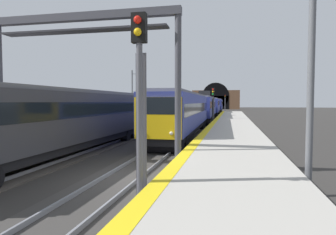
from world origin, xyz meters
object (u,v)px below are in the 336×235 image
at_px(train_adjacent_platform, 154,109).
at_px(train_main_approaching, 209,106).
at_px(railway_signal_mid, 213,103).
at_px(catenary_mast_near, 310,70).
at_px(railway_signal_near, 140,101).
at_px(catenary_mast_far, 132,95).
at_px(overhead_signal_gantry, 82,51).
at_px(railway_signal_far, 225,102).

bearing_deg(train_adjacent_platform, train_main_approaching, 167.86).
distance_m(train_adjacent_platform, railway_signal_mid, 7.38).
height_order(train_adjacent_platform, catenary_mast_near, catenary_mast_near).
distance_m(train_adjacent_platform, railway_signal_near, 28.42).
height_order(railway_signal_near, railway_signal_mid, railway_signal_near).
bearing_deg(train_main_approaching, catenary_mast_far, -48.85).
xyz_separation_m(train_adjacent_platform, railway_signal_mid, (2.61, -6.86, 0.76)).
bearing_deg(train_main_approaching, railway_signal_near, 1.20).
height_order(railway_signal_near, overhead_signal_gantry, overhead_signal_gantry).
bearing_deg(overhead_signal_gantry, train_main_approaching, -3.23).
bearing_deg(catenary_mast_near, railway_signal_near, 122.36).
bearing_deg(overhead_signal_gantry, railway_signal_near, -140.32).
bearing_deg(railway_signal_far, catenary_mast_near, 2.94).
xyz_separation_m(train_main_approaching, railway_signal_near, (-49.42, -1.87, 0.89)).
relative_size(train_main_approaching, railway_signal_mid, 16.83).
xyz_separation_m(train_main_approaching, railway_signal_mid, (-19.25, -1.87, 0.71)).
bearing_deg(catenary_mast_far, railway_signal_near, -160.90).
height_order(railway_signal_mid, railway_signal_far, railway_signal_far).
distance_m(train_main_approaching, railway_signal_far, 46.33).
distance_m(train_main_approaching, railway_signal_near, 49.47).
bearing_deg(train_main_approaching, catenary_mast_near, 7.15).
bearing_deg(railway_signal_mid, catenary_mast_near, 9.93).
bearing_deg(railway_signal_near, railway_signal_far, -180.00).
height_order(train_main_approaching, overhead_signal_gantry, overhead_signal_gantry).
xyz_separation_m(train_adjacent_platform, railway_signal_far, (68.15, -6.86, 0.97)).
distance_m(railway_signal_mid, railway_signal_far, 65.54).
relative_size(railway_signal_mid, catenary_mast_near, 0.60).
relative_size(train_adjacent_platform, catenary_mast_far, 7.10).
distance_m(railway_signal_mid, catenary_mast_near, 27.60).
bearing_deg(train_adjacent_platform, overhead_signal_gantry, 7.10).
xyz_separation_m(railway_signal_near, catenary_mast_near, (3.01, -4.75, 1.00)).
bearing_deg(railway_signal_far, catenary_mast_far, -13.35).
distance_m(train_adjacent_platform, catenary_mast_near, 27.23).
height_order(train_main_approaching, catenary_mast_near, catenary_mast_near).
bearing_deg(train_adjacent_platform, railway_signal_mid, 111.56).
bearing_deg(overhead_signal_gantry, catenary_mast_near, -103.86).
distance_m(overhead_signal_gantry, catenary_mast_far, 34.90).
relative_size(railway_signal_mid, railway_signal_far, 0.89).
xyz_separation_m(train_main_approaching, train_adjacent_platform, (-21.86, 4.99, -0.05)).
bearing_deg(catenary_mast_far, train_adjacent_platform, -149.78).
relative_size(train_adjacent_platform, catenary_mast_near, 7.22).
relative_size(railway_signal_near, catenary_mast_far, 0.65).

